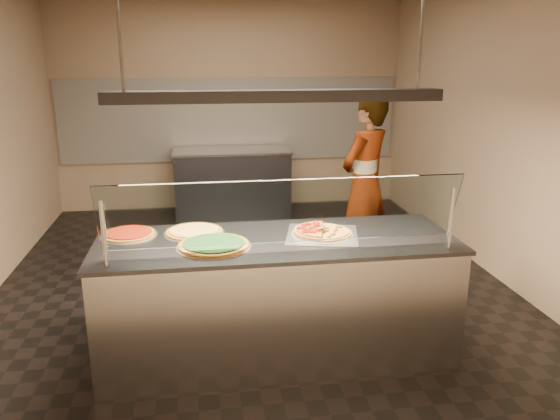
{
  "coord_description": "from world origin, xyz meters",
  "views": [
    {
      "loc": [
        -0.49,
        -5.07,
        2.22
      ],
      "look_at": [
        0.14,
        -0.92,
        1.02
      ],
      "focal_mm": 35.0,
      "sensor_mm": 36.0,
      "label": 1
    }
  ],
  "objects": [
    {
      "name": "prep_table",
      "position": [
        -0.03,
        2.55,
        0.47
      ],
      "size": [
        1.64,
        0.74,
        0.93
      ],
      "color": "#36363B",
      "rests_on": "ground"
    },
    {
      "name": "half_pizza_pepperoni",
      "position": [
        0.29,
        -1.32,
        0.96
      ],
      "size": [
        0.31,
        0.47,
        0.05
      ],
      "color": "brown",
      "rests_on": "perforated_tray"
    },
    {
      "name": "wall_front",
      "position": [
        0.0,
        -3.01,
        1.5
      ],
      "size": [
        5.0,
        0.02,
        3.0
      ],
      "primitive_type": "cube",
      "color": "#967F61",
      "rests_on": "ground"
    },
    {
      "name": "worker",
      "position": [
        1.25,
        0.39,
        0.92
      ],
      "size": [
        0.8,
        0.76,
        1.84
      ],
      "primitive_type": "imported",
      "rotation": [
        0.0,
        0.0,
        3.83
      ],
      "color": "#2B272F",
      "rests_on": "ground"
    },
    {
      "name": "half_pizza_sausage",
      "position": [
        0.49,
        -1.33,
        0.96
      ],
      "size": [
        0.31,
        0.47,
        0.04
      ],
      "color": "brown",
      "rests_on": "perforated_tray"
    },
    {
      "name": "pizza_spatula",
      "position": [
        -0.57,
        -1.28,
        0.96
      ],
      "size": [
        0.28,
        0.17,
        0.02
      ],
      "color": "#B7B7BC",
      "rests_on": "pizza_spinach"
    },
    {
      "name": "pizza_spinach",
      "position": [
        -0.41,
        -1.47,
        0.95
      ],
      "size": [
        0.52,
        0.52,
        0.03
      ],
      "color": "silver",
      "rests_on": "serving_counter"
    },
    {
      "name": "sneeze_guard",
      "position": [
        0.05,
        -1.7,
        1.23
      ],
      "size": [
        2.37,
        0.18,
        0.54
      ],
      "color": "#B7B7BC",
      "rests_on": "serving_counter"
    },
    {
      "name": "wall_back",
      "position": [
        0.0,
        3.01,
        1.5
      ],
      "size": [
        5.0,
        0.02,
        3.0
      ],
      "primitive_type": "cube",
      "color": "#967F61",
      "rests_on": "ground"
    },
    {
      "name": "pizza_tomato",
      "position": [
        -1.02,
        -1.12,
        0.94
      ],
      "size": [
        0.41,
        0.41,
        0.03
      ],
      "color": "silver",
      "rests_on": "serving_counter"
    },
    {
      "name": "perforated_tray",
      "position": [
        0.39,
        -1.33,
        0.94
      ],
      "size": [
        0.62,
        0.62,
        0.01
      ],
      "color": "silver",
      "rests_on": "serving_counter"
    },
    {
      "name": "wall_right",
      "position": [
        2.51,
        0.0,
        1.5
      ],
      "size": [
        0.02,
        6.0,
        3.0
      ],
      "primitive_type": "cube",
      "color": "#967F61",
      "rests_on": "ground"
    },
    {
      "name": "tile_band",
      "position": [
        0.0,
        2.98,
        1.3
      ],
      "size": [
        4.9,
        0.02,
        1.2
      ],
      "primitive_type": "cube",
      "color": "silver",
      "rests_on": "wall_back"
    },
    {
      "name": "lamp_rod_left",
      "position": [
        -0.95,
        -1.36,
        2.5
      ],
      "size": [
        0.02,
        0.02,
        1.01
      ],
      "primitive_type": "cylinder",
      "color": "#B7B7BC",
      "rests_on": "ceiling"
    },
    {
      "name": "ground",
      "position": [
        0.0,
        0.0,
        -0.01
      ],
      "size": [
        5.0,
        6.0,
        0.02
      ],
      "primitive_type": "cube",
      "color": "black",
      "rests_on": "ground"
    },
    {
      "name": "lamp_rod_right",
      "position": [
        1.05,
        -1.36,
        2.5
      ],
      "size": [
        0.02,
        0.02,
        1.01
      ],
      "primitive_type": "cylinder",
      "color": "#B7B7BC",
      "rests_on": "ceiling"
    },
    {
      "name": "serving_counter",
      "position": [
        0.05,
        -1.36,
        0.47
      ],
      "size": [
        2.61,
        0.94,
        0.93
      ],
      "color": "#B7B7BC",
      "rests_on": "ground"
    },
    {
      "name": "heat_lamp_housing",
      "position": [
        0.05,
        -1.36,
        1.95
      ],
      "size": [
        2.3,
        0.18,
        0.08
      ],
      "primitive_type": "cube",
      "color": "#36363B",
      "rests_on": "ceiling"
    },
    {
      "name": "pizza_cheese",
      "position": [
        -0.54,
        -1.14,
        0.94
      ],
      "size": [
        0.45,
        0.45,
        0.03
      ],
      "color": "silver",
      "rests_on": "serving_counter"
    }
  ]
}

